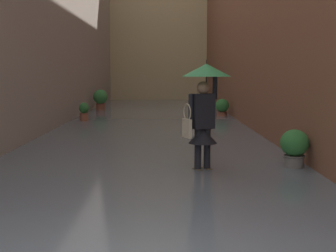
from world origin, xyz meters
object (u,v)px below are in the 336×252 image
object	(u,v)px
potted_plant_far_left	(222,108)
potted_plant_far_right	(84,112)
person_wading	(204,99)
potted_plant_near_left	(294,148)
potted_plant_mid_right	(100,99)

from	to	relation	value
potted_plant_far_left	potted_plant_far_right	bearing A→B (deg)	17.86
person_wading	potted_plant_far_left	bearing A→B (deg)	-99.12
potted_plant_far_right	potted_plant_near_left	size ratio (longest dim) A/B	0.95
potted_plant_far_left	potted_plant_near_left	size ratio (longest dim) A/B	0.99
potted_plant_mid_right	potted_plant_far_left	bearing A→B (deg)	150.53
potted_plant_near_left	potted_plant_mid_right	bearing A→B (deg)	-67.32
potted_plant_far_right	potted_plant_mid_right	bearing A→B (deg)	-89.30
potted_plant_mid_right	potted_plant_near_left	bearing A→B (deg)	112.68
potted_plant_far_right	potted_plant_far_left	world-z (taller)	potted_plant_far_left
potted_plant_far_right	potted_plant_near_left	world-z (taller)	potted_plant_near_left
potted_plant_far_right	potted_plant_mid_right	world-z (taller)	potted_plant_mid_right
potted_plant_mid_right	potted_plant_near_left	size ratio (longest dim) A/B	1.32
person_wading	potted_plant_mid_right	size ratio (longest dim) A/B	1.97
potted_plant_far_left	potted_plant_near_left	xyz separation A→B (m)	(-0.08, 9.63, 0.01)
potted_plant_near_left	potted_plant_far_left	bearing A→B (deg)	-89.53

